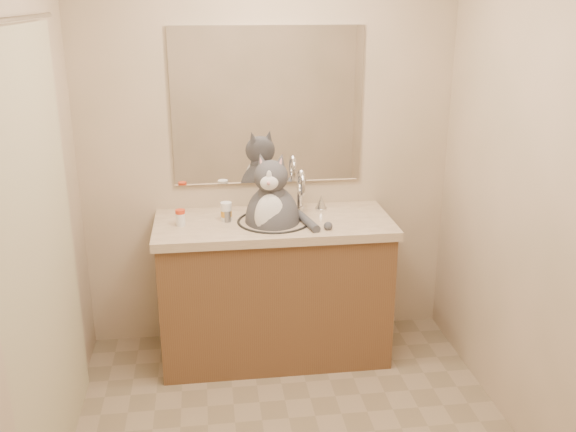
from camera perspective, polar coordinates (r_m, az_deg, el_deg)
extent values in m
cube|color=#CCB096|center=(3.81, -1.82, 6.03)|extent=(2.20, 0.01, 2.40)
cube|color=#CCB096|center=(1.50, 8.39, -15.70)|extent=(2.20, 0.01, 2.40)
cube|color=#CCB096|center=(2.68, -23.04, -1.07)|extent=(0.01, 2.50, 2.40)
cube|color=#CCB096|center=(2.97, 22.58, 0.85)|extent=(0.01, 2.50, 2.40)
cube|color=brown|center=(3.80, -1.24, -6.81)|extent=(1.30, 0.55, 0.80)
cube|color=beige|center=(3.63, -1.29, -0.76)|extent=(1.34, 0.59, 0.05)
torus|color=black|center=(3.61, -1.26, -0.46)|extent=(0.42, 0.42, 0.02)
ellipsoid|color=white|center=(3.63, -1.25, -1.60)|extent=(0.40, 0.40, 0.15)
cylinder|color=silver|center=(3.76, 1.02, 1.92)|extent=(0.03, 0.03, 0.18)
torus|color=silver|center=(3.67, 1.18, 2.97)|extent=(0.03, 0.16, 0.16)
cone|color=silver|center=(3.79, 2.96, 1.27)|extent=(0.06, 0.06, 0.08)
cube|color=white|center=(3.74, -1.82, 9.70)|extent=(1.10, 0.02, 0.90)
cube|color=beige|center=(2.83, -20.95, -4.16)|extent=(0.01, 1.20, 1.90)
cylinder|color=silver|center=(2.63, -23.50, 15.74)|extent=(0.02, 1.30, 0.02)
ellipsoid|color=#4B4C51|center=(3.61, -1.39, -0.48)|extent=(0.38, 0.40, 0.42)
ellipsoid|color=silver|center=(3.49, -1.63, -0.10)|extent=(0.18, 0.13, 0.26)
ellipsoid|color=#4B4C51|center=(3.49, -1.53, 3.54)|extent=(0.22, 0.20, 0.18)
ellipsoid|color=silver|center=(3.42, -1.68, 2.95)|extent=(0.11, 0.07, 0.08)
sphere|color=#D88C8C|center=(3.39, -1.74, 2.94)|extent=(0.02, 0.02, 0.02)
cone|color=#4B4C51|center=(3.48, -2.38, 4.96)|extent=(0.09, 0.08, 0.09)
cone|color=#4B4C51|center=(3.47, -0.64, 4.92)|extent=(0.09, 0.08, 0.09)
cylinder|color=#4B4C51|center=(3.55, 1.75, -0.50)|extent=(0.10, 0.28, 0.05)
cylinder|color=white|center=(3.58, -9.53, -0.31)|extent=(0.07, 0.07, 0.07)
cylinder|color=red|center=(3.56, -9.57, 0.39)|extent=(0.07, 0.07, 0.02)
cylinder|color=white|center=(3.62, -5.51, 0.23)|extent=(0.08, 0.08, 0.09)
cylinder|color=orange|center=(3.62, -5.51, 0.23)|extent=(0.08, 0.08, 0.03)
cylinder|color=white|center=(3.60, -5.54, 1.04)|extent=(0.08, 0.08, 0.02)
cylinder|color=slate|center=(3.61, -5.42, -0.02)|extent=(0.04, 0.04, 0.06)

